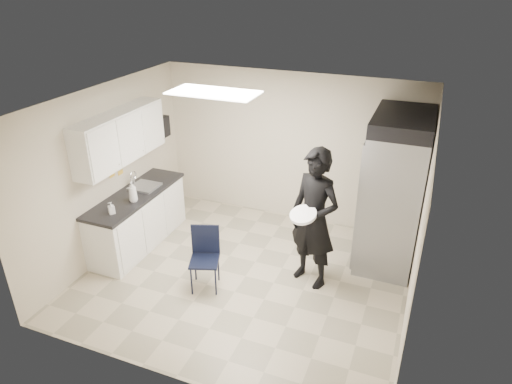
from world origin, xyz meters
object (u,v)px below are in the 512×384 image
at_px(lower_counter, 138,220).
at_px(commercial_fridge, 393,197).
at_px(man_tuxedo, 314,219).
at_px(folding_chair, 204,261).

bearing_deg(lower_counter, commercial_fridge, 15.88).
bearing_deg(man_tuxedo, lower_counter, -156.68).
height_order(commercial_fridge, man_tuxedo, commercial_fridge).
xyz_separation_m(lower_counter, commercial_fridge, (3.78, 1.07, 0.62)).
xyz_separation_m(commercial_fridge, folding_chair, (-2.26, -1.71, -0.61)).
distance_m(lower_counter, folding_chair, 1.65).
relative_size(commercial_fridge, man_tuxedo, 1.04).
xyz_separation_m(lower_counter, man_tuxedo, (2.86, 0.07, 0.58)).
bearing_deg(commercial_fridge, man_tuxedo, -132.49).
height_order(lower_counter, commercial_fridge, commercial_fridge).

